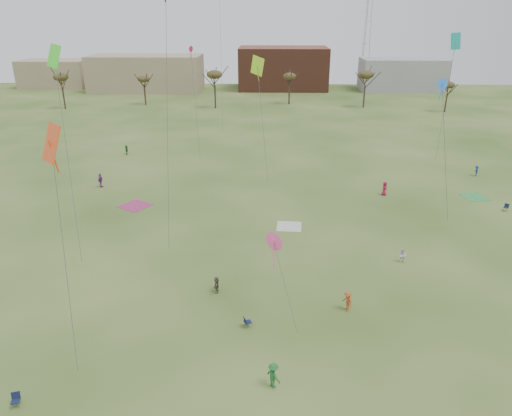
{
  "coord_description": "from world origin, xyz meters",
  "views": [
    {
      "loc": [
        1.12,
        -27.02,
        21.73
      ],
      "look_at": [
        0.0,
        12.0,
        5.5
      ],
      "focal_mm": 33.26,
      "sensor_mm": 36.0,
      "label": 1
    }
  ],
  "objects_px": {
    "flyer_near_center": "(273,375)",
    "radio_tower": "(368,20)",
    "camp_chair_right": "(506,209)",
    "camp_chair_center": "(248,324)",
    "camp_chair_left": "(16,403)"
  },
  "relations": [
    {
      "from": "flyer_near_center",
      "to": "radio_tower",
      "type": "bearing_deg",
      "value": -55.33
    },
    {
      "from": "camp_chair_center",
      "to": "camp_chair_right",
      "type": "distance_m",
      "value": 37.31
    },
    {
      "from": "camp_chair_left",
      "to": "camp_chair_center",
      "type": "xyz_separation_m",
      "value": [
        13.4,
        8.07,
        0.0
      ]
    },
    {
      "from": "camp_chair_center",
      "to": "flyer_near_center",
      "type": "bearing_deg",
      "value": 172.43
    },
    {
      "from": "flyer_near_center",
      "to": "camp_chair_right",
      "type": "height_order",
      "value": "flyer_near_center"
    },
    {
      "from": "radio_tower",
      "to": "camp_chair_center",
      "type": "bearing_deg",
      "value": -103.87
    },
    {
      "from": "flyer_near_center",
      "to": "camp_chair_left",
      "type": "relative_size",
      "value": 1.99
    },
    {
      "from": "radio_tower",
      "to": "flyer_near_center",
      "type": "bearing_deg",
      "value": -102.46
    },
    {
      "from": "camp_chair_right",
      "to": "radio_tower",
      "type": "bearing_deg",
      "value": 129.15
    },
    {
      "from": "flyer_near_center",
      "to": "radio_tower",
      "type": "distance_m",
      "value": 133.24
    },
    {
      "from": "flyer_near_center",
      "to": "camp_chair_right",
      "type": "xyz_separation_m",
      "value": [
        27.48,
        29.03,
        -0.6
      ]
    },
    {
      "from": "flyer_near_center",
      "to": "camp_chair_center",
      "type": "height_order",
      "value": "flyer_near_center"
    },
    {
      "from": "camp_chair_center",
      "to": "radio_tower",
      "type": "bearing_deg",
      "value": -38.74
    },
    {
      "from": "camp_chair_center",
      "to": "camp_chair_left",
      "type": "bearing_deg",
      "value": 96.21
    },
    {
      "from": "flyer_near_center",
      "to": "camp_chair_right",
      "type": "bearing_deg",
      "value": -86.3
    }
  ]
}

